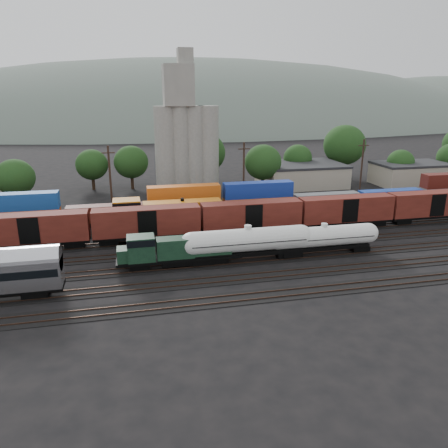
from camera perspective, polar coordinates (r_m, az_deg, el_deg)
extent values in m
plane|color=black|center=(59.73, -3.14, -3.53)|extent=(600.00, 600.00, 0.00)
cube|color=black|center=(46.20, 0.00, -9.88)|extent=(180.00, 3.20, 0.08)
cube|color=#382319|center=(45.54, 0.20, -10.19)|extent=(180.00, 0.08, 0.16)
cube|color=#382319|center=(46.79, -0.19, -9.40)|extent=(180.00, 0.08, 0.16)
cube|color=black|center=(50.62, -1.24, -7.38)|extent=(180.00, 3.20, 0.08)
cube|color=#382319|center=(49.94, -1.08, -7.63)|extent=(180.00, 0.08, 0.16)
cube|color=#382319|center=(51.23, -1.40, -6.97)|extent=(180.00, 0.08, 0.16)
cube|color=black|center=(55.13, -2.27, -5.28)|extent=(180.00, 3.20, 0.08)
cube|color=#382319|center=(54.44, -2.14, -5.48)|extent=(180.00, 0.08, 0.16)
cube|color=#382319|center=(55.75, -2.41, -4.93)|extent=(180.00, 0.08, 0.16)
cube|color=black|center=(59.72, -3.14, -3.50)|extent=(180.00, 3.20, 0.08)
cube|color=#382319|center=(59.03, -3.03, -3.66)|extent=(180.00, 0.08, 0.16)
cube|color=#382319|center=(60.35, -3.26, -3.19)|extent=(180.00, 0.08, 0.16)
cube|color=black|center=(64.37, -3.88, -1.97)|extent=(180.00, 3.20, 0.08)
cube|color=#382319|center=(63.67, -3.79, -2.11)|extent=(180.00, 0.08, 0.16)
cube|color=#382319|center=(65.02, -3.98, -1.70)|extent=(180.00, 0.08, 0.16)
cube|color=black|center=(69.07, -4.52, -0.65)|extent=(180.00, 3.20, 0.08)
cube|color=#382319|center=(68.37, -4.44, -0.77)|extent=(180.00, 0.08, 0.16)
cube|color=#382319|center=(69.72, -4.61, -0.42)|extent=(180.00, 0.08, 0.16)
cube|color=black|center=(73.81, -5.08, 0.50)|extent=(180.00, 3.20, 0.08)
cube|color=#382319|center=(73.10, -5.01, 0.40)|extent=(180.00, 0.08, 0.16)
cube|color=#382319|center=(74.47, -5.16, 0.71)|extent=(180.00, 0.08, 0.16)
cube|color=black|center=(54.25, -5.84, -4.43)|extent=(15.28, 2.61, 0.36)
cube|color=black|center=(54.40, -5.82, -4.83)|extent=(4.49, 1.98, 0.72)
cube|color=black|center=(53.98, -3.95, -2.91)|extent=(9.17, 2.16, 2.43)
cube|color=black|center=(53.38, -10.79, -3.11)|extent=(3.24, 2.61, 2.97)
cube|color=black|center=(53.07, -10.84, -2.15)|extent=(3.33, 2.70, 0.81)
cube|color=black|center=(53.62, -13.03, -3.93)|extent=(1.44, 2.16, 1.62)
cylinder|color=black|center=(53.53, -3.98, -1.55)|extent=(0.45, 0.45, 0.45)
cube|color=black|center=(54.18, -10.98, -5.36)|extent=(2.34, 1.80, 0.63)
cube|color=black|center=(55.18, -0.76, -4.61)|extent=(2.34, 1.80, 0.63)
cylinder|color=silver|center=(55.24, 3.11, -2.08)|extent=(14.31, 2.95, 2.95)
sphere|color=silver|center=(53.83, -4.25, -2.62)|extent=(2.95, 2.95, 2.95)
sphere|color=silver|center=(57.50, 10.00, -1.54)|extent=(2.95, 2.95, 2.95)
cylinder|color=silver|center=(54.71, 3.14, -0.42)|extent=(0.91, 0.91, 0.51)
cube|color=black|center=(55.24, 3.11, -2.08)|extent=(14.63, 3.09, 0.08)
cube|color=black|center=(55.79, 3.08, -3.66)|extent=(13.82, 2.24, 0.51)
cube|color=black|center=(54.81, -2.85, -4.73)|extent=(2.64, 2.03, 0.71)
cube|color=black|center=(57.78, 8.69, -3.74)|extent=(2.64, 2.03, 0.71)
cylinder|color=silver|center=(58.86, 12.88, -1.55)|extent=(12.91, 2.66, 2.66)
sphere|color=silver|center=(56.46, 6.94, -2.04)|extent=(2.66, 2.66, 2.66)
sphere|color=silver|center=(61.84, 18.31, -1.10)|extent=(2.66, 2.66, 2.66)
cylinder|color=silver|center=(58.41, 12.98, -0.15)|extent=(0.83, 0.83, 0.46)
cube|color=black|center=(58.86, 12.88, -1.55)|extent=(13.21, 2.79, 0.07)
cube|color=black|center=(59.33, 12.79, -2.90)|extent=(12.47, 2.02, 0.46)
cube|color=black|center=(57.53, 7.97, -3.85)|extent=(2.38, 1.83, 0.64)
cube|color=black|center=(61.90, 17.20, -2.95)|extent=(2.38, 1.83, 0.64)
cube|color=black|center=(50.61, -23.35, -8.11)|extent=(2.60, 2.00, 0.70)
cube|color=black|center=(68.30, -7.39, 0.27)|extent=(20.05, 3.23, 0.45)
cube|color=black|center=(68.44, -7.38, -0.13)|extent=(5.57, 2.45, 0.89)
cube|color=#C26910|center=(68.07, -5.43, 1.79)|extent=(12.03, 2.67, 3.01)
cube|color=#C26910|center=(67.51, -12.55, 1.62)|extent=(4.01, 3.23, 3.68)
cube|color=black|center=(67.22, -12.61, 2.58)|extent=(4.12, 3.34, 1.00)
cube|color=#C26910|center=(67.81, -14.87, 0.78)|extent=(1.78, 2.67, 2.01)
cylinder|color=black|center=(67.65, -5.47, 3.15)|extent=(0.56, 0.56, 0.56)
cube|color=black|center=(68.29, -12.73, -0.66)|extent=(2.90, 2.23, 0.78)
cube|color=black|center=(69.33, -2.09, 0.03)|extent=(2.90, 2.23, 0.78)
cube|color=black|center=(64.73, -23.69, -2.23)|extent=(15.00, 2.60, 0.40)
cube|color=#551B14|center=(64.12, -23.91, -0.46)|extent=(15.00, 2.90, 3.80)
cube|color=black|center=(63.41, -9.95, -1.39)|extent=(15.00, 2.60, 0.40)
cube|color=#551B14|center=(62.79, -10.05, 0.43)|extent=(15.00, 2.90, 3.80)
cube|color=black|center=(65.77, 3.55, -0.48)|extent=(15.00, 2.60, 0.40)
cube|color=#551B14|center=(65.17, 3.59, 1.28)|extent=(15.00, 2.90, 3.80)
cube|color=black|center=(71.46, 15.51, 0.34)|extent=(15.00, 2.60, 0.40)
cube|color=#551B14|center=(70.91, 15.64, 1.97)|extent=(15.00, 2.90, 3.80)
cube|color=black|center=(79.75, 25.35, 1.01)|extent=(15.00, 2.60, 0.40)
cube|color=#551B14|center=(79.26, 25.54, 2.47)|extent=(15.00, 2.90, 3.80)
cube|color=black|center=(73.68, -5.09, 0.84)|extent=(160.00, 2.60, 0.60)
cube|color=#CB4E14|center=(74.60, -25.09, 0.75)|extent=(12.00, 2.40, 2.60)
cube|color=#164697|center=(73.99, -25.34, 2.68)|extent=(12.00, 2.40, 2.60)
cube|color=#43160F|center=(72.81, -15.25, 1.41)|extent=(12.00, 2.40, 2.60)
cube|color=maroon|center=(73.24, -5.21, 2.04)|extent=(12.00, 2.40, 2.60)
cube|color=#C95714|center=(72.61, -5.27, 4.02)|extent=(12.00, 2.40, 2.60)
cube|color=#C36114|center=(75.86, 4.42, 2.58)|extent=(12.00, 2.40, 2.60)
cube|color=navy|center=(75.26, 4.47, 4.50)|extent=(12.00, 2.40, 2.60)
cube|color=#4F5153|center=(80.46, 13.19, 3.02)|extent=(12.00, 2.40, 2.60)
cube|color=navy|center=(86.71, 20.86, 3.34)|extent=(12.00, 2.40, 2.60)
cylinder|color=gray|center=(92.34, -7.63, 9.44)|extent=(4.40, 4.40, 18.00)
cylinder|color=gray|center=(92.65, -5.75, 9.53)|extent=(4.40, 4.40, 18.00)
cylinder|color=gray|center=(93.05, -3.89, 9.60)|extent=(4.40, 4.40, 18.00)
cylinder|color=gray|center=(93.55, -2.05, 9.67)|extent=(4.40, 4.40, 18.00)
cube|color=gray|center=(91.88, -6.00, 17.59)|extent=(6.00, 5.00, 8.00)
cube|color=gray|center=(92.27, -5.12, 20.72)|extent=(3.00, 3.00, 4.00)
cube|color=#9E937F|center=(102.74, 10.00, 6.30)|extent=(18.00, 14.00, 4.60)
cube|color=#232326|center=(102.31, 10.07, 7.71)|extent=(18.36, 14.28, 0.50)
cube|color=#9E937F|center=(110.56, 23.14, 5.94)|extent=(16.00, 10.00, 4.60)
cube|color=#232326|center=(110.16, 23.30, 7.24)|extent=(16.32, 10.20, 0.50)
cylinder|color=black|center=(90.18, -25.27, 2.79)|extent=(0.70, 0.70, 2.61)
ellipsoid|color=#1E4018|center=(89.33, -25.63, 5.51)|extent=(7.08, 7.08, 6.70)
cylinder|color=black|center=(100.58, -16.68, 5.02)|extent=(0.70, 0.70, 2.56)
ellipsoid|color=#1E4018|center=(99.83, -16.88, 7.43)|extent=(6.94, 6.94, 6.57)
cylinder|color=black|center=(99.38, -11.88, 5.30)|extent=(0.70, 0.70, 2.75)
ellipsoid|color=#1E4018|center=(98.57, -12.04, 7.92)|extent=(7.47, 7.47, 7.07)
cylinder|color=black|center=(99.48, -2.63, 5.89)|extent=(0.70, 0.70, 3.55)
ellipsoid|color=#1E4018|center=(98.50, -2.68, 9.30)|extent=(9.65, 9.65, 9.14)
cylinder|color=black|center=(95.39, 5.04, 5.16)|extent=(0.70, 0.70, 2.90)
ellipsoid|color=#1E4018|center=(94.52, 5.11, 8.05)|extent=(7.87, 7.87, 7.46)
cylinder|color=black|center=(107.62, 9.48, 6.25)|extent=(0.70, 0.70, 2.52)
ellipsoid|color=#1E4018|center=(106.93, 9.59, 8.47)|extent=(6.83, 6.83, 6.47)
cylinder|color=black|center=(113.61, 15.21, 6.77)|extent=(0.70, 0.70, 3.77)
ellipsoid|color=#1E4018|center=(112.72, 15.46, 9.93)|extent=(10.23, 10.23, 9.69)
cylinder|color=black|center=(110.92, 21.84, 5.51)|extent=(0.70, 0.70, 2.29)
ellipsoid|color=#1E4018|center=(110.30, 22.06, 7.46)|extent=(6.21, 6.21, 5.88)
cylinder|color=black|center=(78.71, -14.62, 5.52)|extent=(0.36, 0.36, 12.00)
cube|color=black|center=(77.94, -14.88, 8.98)|extent=(2.20, 0.18, 0.18)
cylinder|color=black|center=(81.40, 2.59, 6.42)|extent=(0.36, 0.36, 12.00)
cube|color=black|center=(80.66, 2.63, 9.77)|extent=(2.20, 0.18, 0.18)
cylinder|color=black|center=(90.60, 17.51, 6.74)|extent=(0.36, 0.36, 12.00)
cube|color=black|center=(89.94, 17.79, 9.75)|extent=(2.20, 0.18, 0.18)
ellipsoid|color=#59665B|center=(321.98, -3.77, 9.18)|extent=(520.00, 286.00, 130.00)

